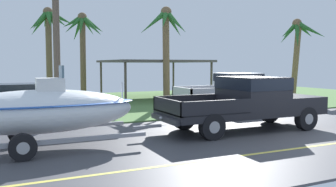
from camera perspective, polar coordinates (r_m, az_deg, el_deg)
The scene contains 10 objects.
ground at distance 19.18m, azimuth 0.60°, elevation -2.05°, with size 36.00×22.00×0.11m.
pickup_truck_towing at distance 12.54m, azimuth 13.25°, elevation -1.01°, with size 5.95×2.13×1.82m.
boat_on_trailer at distance 9.93m, azimuth -19.88°, elevation -2.66°, with size 6.24×2.30×2.22m.
parked_pickup_background at distance 17.87m, azimuth 11.08°, elevation 0.68°, with size 5.77×1.99×1.82m.
parked_sedan_near at distance 17.39m, azimuth -21.71°, elevation -0.82°, with size 4.49×1.82×1.38m.
carport_awning at distance 23.16m, azimuth -2.41°, elevation 5.09°, with size 6.04×5.92×2.51m.
palm_tree_near_left at distance 20.22m, azimuth -0.43°, elevation 9.62°, with size 2.49×3.00×5.49m.
palm_tree_near_right at distance 25.77m, azimuth 20.22°, elevation 8.34°, with size 2.70×3.22×5.33m.
palm_tree_mid at distance 23.43m, azimuth -18.64°, elevation 9.78°, with size 2.80×2.99×5.78m.
palm_tree_far_left at distance 24.34m, azimuth -13.44°, elevation 9.24°, with size 2.84×3.08×5.65m.
Camera 1 is at (-8.18, -8.82, 2.25)m, focal length 37.90 mm.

